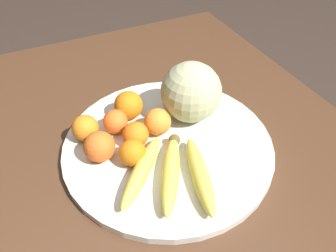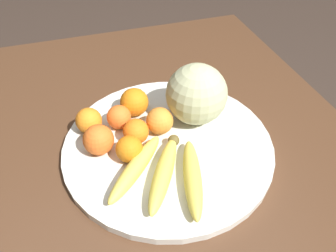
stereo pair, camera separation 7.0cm
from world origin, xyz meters
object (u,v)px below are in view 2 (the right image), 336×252
banana_bunch (165,172)px  orange_front_left (99,140)px  orange_side_extra (89,121)px  kitchen_table (179,181)px  orange_mid_center (160,121)px  orange_top_small (136,131)px  melon (197,94)px  fruit_bowl (168,145)px  orange_front_right (119,117)px  orange_back_right (134,102)px  orange_back_left (129,149)px

banana_bunch → orange_front_left: (0.11, 0.11, 0.02)m
orange_side_extra → orange_front_left: bearing=-170.6°
kitchen_table → orange_mid_center: size_ratio=19.76×
orange_mid_center → orange_top_small: size_ratio=1.08×
melon → orange_top_small: (-0.03, 0.15, -0.04)m
fruit_bowl → orange_top_small: size_ratio=8.17×
melon → orange_front_right: (0.02, 0.18, -0.04)m
kitchen_table → orange_back_right: bearing=27.6°
kitchen_table → orange_back_left: (-0.01, 0.12, 0.16)m
orange_top_small → orange_front_left: bearing=94.1°
kitchen_table → orange_mid_center: 0.18m
orange_back_right → kitchen_table: bearing=-152.4°
melon → orange_top_small: 0.16m
orange_front_left → orange_top_small: orange_front_left is taller
fruit_bowl → orange_mid_center: bearing=9.2°
fruit_bowl → orange_back_right: orange_back_right is taller
melon → orange_back_right: melon is taller
melon → orange_front_right: melon is taller
kitchen_table → melon: melon is taller
orange_back_left → orange_side_extra: bearing=31.2°
banana_bunch → orange_front_left: size_ratio=3.59×
melon → orange_front_left: (-0.04, 0.24, -0.04)m
melon → banana_bunch: melon is taller
orange_back_left → orange_front_right: bearing=0.3°
orange_mid_center → banana_bunch: bearing=167.6°
orange_front_left → orange_back_left: (-0.04, -0.06, -0.00)m
orange_back_right → melon: bearing=-114.1°
orange_front_left → orange_back_left: orange_front_left is taller
banana_bunch → orange_side_extra: (0.19, 0.12, 0.01)m
orange_back_left → orange_back_right: bearing=-17.3°
banana_bunch → orange_back_left: 0.09m
fruit_bowl → orange_top_small: (0.03, 0.07, 0.04)m
orange_front_left → orange_side_extra: orange_front_left is taller
kitchen_table → orange_front_left: bearing=78.3°
orange_front_left → orange_front_right: size_ratio=1.18×
fruit_bowl → orange_front_right: bearing=47.0°
fruit_bowl → orange_front_right: size_ratio=8.32×
melon → banana_bunch: size_ratio=0.60×
orange_front_right → orange_side_extra: orange_side_extra is taller
fruit_bowl → orange_side_extra: orange_side_extra is taller
orange_mid_center → orange_top_small: orange_mid_center is taller
orange_back_left → orange_top_small: bearing=-28.1°
orange_back_left → orange_back_right: (0.14, -0.04, 0.01)m
orange_front_left → orange_top_small: (0.01, -0.08, -0.00)m
fruit_bowl → orange_front_left: size_ratio=7.05×
orange_front_left → orange_front_right: orange_front_left is taller
melon → orange_front_left: 0.24m
orange_mid_center → orange_back_right: (0.08, 0.04, 0.00)m
orange_side_extra → melon: bearing=-97.2°
orange_back_right → orange_back_left: bearing=162.7°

